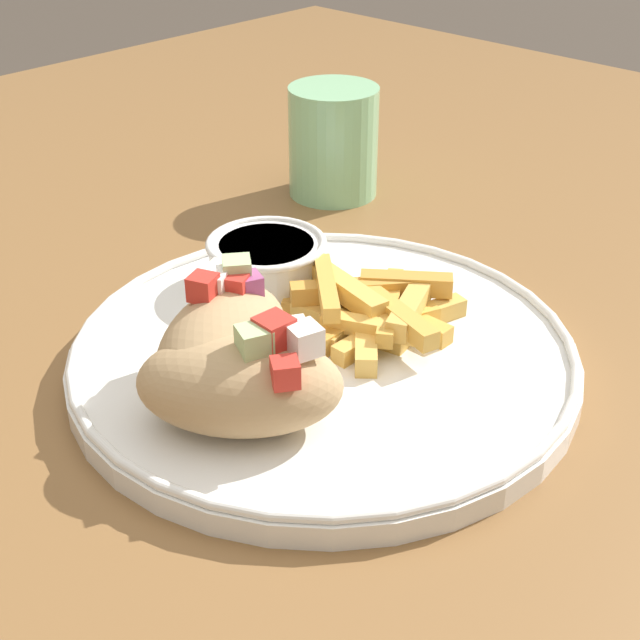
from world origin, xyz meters
TOP-DOWN VIEW (x-y plane):
  - table at (0.00, 0.00)m, footprint 1.44×1.44m
  - plate at (-0.00, 0.02)m, footprint 0.30×0.30m
  - pita_sandwich_near at (-0.08, -0.00)m, footprint 0.12×0.12m
  - pita_sandwich_far at (-0.07, 0.03)m, footprint 0.12×0.10m
  - fries_pile at (0.04, 0.01)m, footprint 0.11×0.11m
  - sauce_ramekin at (0.03, 0.10)m, footprint 0.08×0.08m
  - water_glass at (0.20, 0.19)m, footprint 0.07×0.07m

SIDE VIEW (x-z plane):
  - table at x=0.00m, z-range 0.32..1.09m
  - plate at x=0.00m, z-range 0.77..0.79m
  - fries_pile at x=0.04m, z-range 0.78..0.81m
  - sauce_ramekin at x=0.03m, z-range 0.79..0.82m
  - pita_sandwich_near at x=-0.08m, z-range 0.78..0.84m
  - water_glass at x=0.20m, z-range 0.77..0.86m
  - pita_sandwich_far at x=-0.07m, z-range 0.78..0.85m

